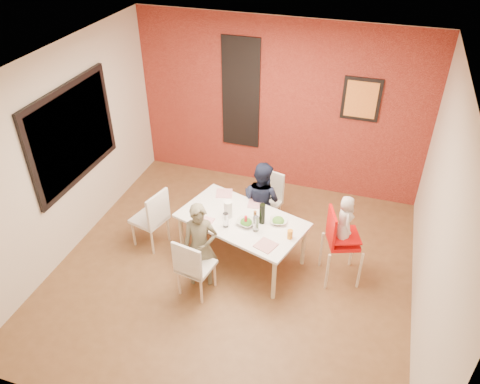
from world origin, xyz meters
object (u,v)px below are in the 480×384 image
(wine_bottle, at_px, (262,214))
(child_far, at_px, (261,200))
(chair_left, at_px, (153,216))
(child_near, at_px, (200,246))
(chair_near, at_px, (192,266))
(dining_table, at_px, (242,223))
(toddler, at_px, (345,219))
(paper_towel_roll, at_px, (228,209))
(high_chair, at_px, (340,239))
(chair_far, at_px, (267,197))

(wine_bottle, bearing_deg, child_far, 106.12)
(chair_left, relative_size, child_near, 0.76)
(chair_near, relative_size, child_far, 0.71)
(dining_table, height_order, toddler, toddler)
(child_near, distance_m, wine_bottle, 0.87)
(child_far, xyz_separation_m, wine_bottle, (0.16, -0.56, 0.21))
(dining_table, bearing_deg, paper_towel_roll, -177.67)
(chair_near, relative_size, high_chair, 0.82)
(wine_bottle, bearing_deg, chair_near, -127.79)
(chair_left, xyz_separation_m, child_far, (1.32, 0.67, 0.09))
(dining_table, height_order, chair_near, chair_near)
(chair_far, bearing_deg, chair_near, -91.23)
(chair_far, xyz_separation_m, high_chair, (1.12, -0.77, 0.13))
(chair_near, height_order, paper_towel_roll, paper_towel_roll)
(chair_left, xyz_separation_m, high_chair, (2.46, 0.14, 0.12))
(dining_table, relative_size, chair_near, 2.11)
(chair_left, bearing_deg, paper_towel_roll, 109.73)
(child_near, distance_m, paper_towel_roll, 0.61)
(dining_table, height_order, high_chair, high_chair)
(chair_left, bearing_deg, child_far, 131.46)
(chair_far, xyz_separation_m, child_far, (-0.02, -0.24, 0.10))
(child_far, bearing_deg, high_chair, 176.26)
(chair_left, bearing_deg, high_chair, 107.67)
(chair_near, height_order, wine_bottle, wine_bottle)
(toddler, height_order, paper_towel_roll, toddler)
(high_chair, bearing_deg, child_far, 44.68)
(chair_left, distance_m, high_chair, 2.47)
(chair_near, distance_m, toddler, 1.89)
(high_chair, xyz_separation_m, child_near, (-1.59, -0.60, -0.03))
(chair_near, bearing_deg, child_near, -83.18)
(chair_near, relative_size, chair_left, 0.95)
(chair_near, distance_m, high_chair, 1.81)
(toddler, bearing_deg, wine_bottle, 72.24)
(dining_table, relative_size, child_far, 1.50)
(chair_far, height_order, toddler, toddler)
(dining_table, height_order, chair_far, chair_far)
(chair_near, bearing_deg, chair_far, -96.76)
(chair_left, bearing_deg, chair_far, 138.55)
(dining_table, xyz_separation_m, chair_left, (-1.22, -0.10, -0.11))
(chair_left, bearing_deg, child_near, 76.62)
(toddler, relative_size, paper_towel_roll, 2.63)
(dining_table, bearing_deg, chair_near, -114.27)
(child_near, height_order, paper_towel_roll, child_near)
(chair_far, relative_size, chair_left, 0.98)
(chair_far, xyz_separation_m, wine_bottle, (0.14, -0.80, 0.32))
(chair_near, xyz_separation_m, wine_bottle, (0.63, 0.81, 0.33))
(chair_left, xyz_separation_m, wine_bottle, (1.48, 0.11, 0.31))
(high_chair, bearing_deg, wine_bottle, 71.39)
(chair_near, xyz_separation_m, child_far, (0.46, 1.37, 0.12))
(paper_towel_roll, bearing_deg, chair_far, 69.52)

